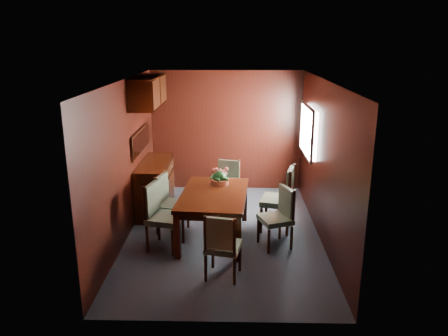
{
  "coord_description": "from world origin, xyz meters",
  "views": [
    {
      "loc": [
        0.15,
        -6.36,
        2.98
      ],
      "look_at": [
        0.0,
        0.15,
        1.05
      ],
      "focal_mm": 35.0,
      "sensor_mm": 36.0,
      "label": 1
    }
  ],
  "objects_px": {
    "chair_right_near": "(280,213)",
    "chair_left_near": "(160,212)",
    "dining_table": "(214,199)",
    "chair_head": "(222,243)",
    "sideboard": "(155,186)",
    "flower_centerpiece": "(220,175)"
  },
  "relations": [
    {
      "from": "flower_centerpiece",
      "to": "chair_left_near",
      "type": "bearing_deg",
      "value": -138.17
    },
    {
      "from": "chair_right_near",
      "to": "flower_centerpiece",
      "type": "relative_size",
      "value": 2.9
    },
    {
      "from": "dining_table",
      "to": "flower_centerpiece",
      "type": "height_order",
      "value": "flower_centerpiece"
    },
    {
      "from": "chair_right_near",
      "to": "chair_left_near",
      "type": "bearing_deg",
      "value": 72.59
    },
    {
      "from": "chair_right_near",
      "to": "flower_centerpiece",
      "type": "distance_m",
      "value": 1.19
    },
    {
      "from": "chair_right_near",
      "to": "chair_head",
      "type": "relative_size",
      "value": 1.02
    },
    {
      "from": "dining_table",
      "to": "sideboard",
      "type": "bearing_deg",
      "value": 139.23
    },
    {
      "from": "chair_head",
      "to": "sideboard",
      "type": "bearing_deg",
      "value": 130.19
    },
    {
      "from": "flower_centerpiece",
      "to": "chair_right_near",
      "type": "bearing_deg",
      "value": -36.22
    },
    {
      "from": "chair_right_near",
      "to": "chair_head",
      "type": "height_order",
      "value": "chair_right_near"
    },
    {
      "from": "sideboard",
      "to": "chair_head",
      "type": "relative_size",
      "value": 1.55
    },
    {
      "from": "chair_right_near",
      "to": "flower_centerpiece",
      "type": "bearing_deg",
      "value": 33.29
    },
    {
      "from": "dining_table",
      "to": "chair_right_near",
      "type": "xyz_separation_m",
      "value": [
        0.98,
        -0.25,
        -0.12
      ]
    },
    {
      "from": "dining_table",
      "to": "flower_centerpiece",
      "type": "distance_m",
      "value": 0.49
    },
    {
      "from": "chair_left_near",
      "to": "chair_head",
      "type": "bearing_deg",
      "value": 60.81
    },
    {
      "from": "chair_left_near",
      "to": "flower_centerpiece",
      "type": "relative_size",
      "value": 3.15
    },
    {
      "from": "dining_table",
      "to": "chair_left_near",
      "type": "relative_size",
      "value": 1.63
    },
    {
      "from": "chair_left_near",
      "to": "chair_head",
      "type": "xyz_separation_m",
      "value": [
        0.93,
        -0.88,
        -0.06
      ]
    },
    {
      "from": "chair_left_near",
      "to": "dining_table",
      "type": "bearing_deg",
      "value": 128.28
    },
    {
      "from": "dining_table",
      "to": "chair_left_near",
      "type": "bearing_deg",
      "value": -151.1
    },
    {
      "from": "chair_left_near",
      "to": "chair_right_near",
      "type": "distance_m",
      "value": 1.76
    },
    {
      "from": "chair_head",
      "to": "flower_centerpiece",
      "type": "distance_m",
      "value": 1.68
    }
  ]
}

